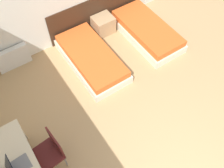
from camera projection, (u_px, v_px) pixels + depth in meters
name	position (u px, v px, depth m)	size (l,w,h in m)	color
headboard_panel	(98.00, 12.00, 6.11)	(2.62, 0.03, 0.87)	#382316
bed_near_window	(91.00, 59.00, 5.62)	(0.93, 1.91, 0.36)	beige
bed_near_door	(147.00, 31.00, 6.11)	(0.93, 1.91, 0.36)	beige
nightstand	(103.00, 25.00, 6.18)	(0.49, 0.43, 0.44)	tan
radiator	(13.00, 58.00, 5.51)	(0.74, 0.12, 0.53)	silver
chair_near_laptop	(49.00, 152.00, 4.08)	(0.51, 0.51, 0.88)	#511919
laptop	(15.00, 166.00, 3.63)	(0.34, 0.26, 0.33)	slate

